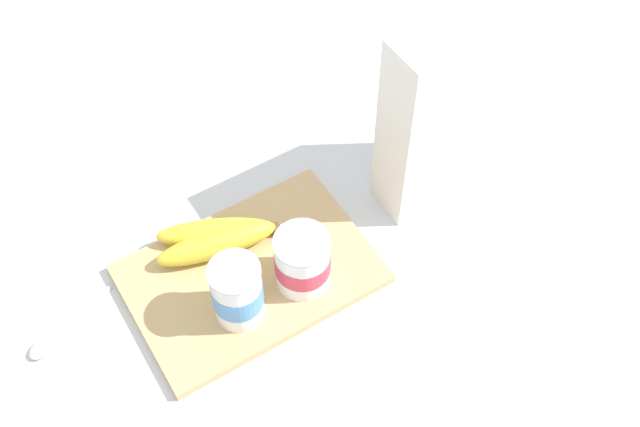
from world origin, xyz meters
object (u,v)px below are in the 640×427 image
at_px(yogurt_cup_back, 237,292).
at_px(spoon, 59,333).
at_px(banana_bunch, 217,238).
at_px(yogurt_cup_front, 302,261).
at_px(cereal_box, 449,111).
at_px(cutting_board, 250,274).

relative_size(yogurt_cup_back, spoon, 0.75).
distance_m(yogurt_cup_back, banana_bunch, 0.11).
relative_size(yogurt_cup_front, spoon, 0.66).
bearing_deg(yogurt_cup_front, yogurt_cup_back, -0.11).
xyz_separation_m(banana_bunch, spoon, (0.23, 0.01, -0.03)).
bearing_deg(yogurt_cup_front, spoon, -18.21).
bearing_deg(yogurt_cup_back, banana_bunch, -102.26).
relative_size(yogurt_cup_front, yogurt_cup_back, 0.88).
bearing_deg(banana_bunch, cereal_box, 170.39).
relative_size(cereal_box, yogurt_cup_back, 2.92).
bearing_deg(spoon, cutting_board, 168.20).
relative_size(yogurt_cup_back, banana_bunch, 0.57).
height_order(yogurt_cup_back, spoon, yogurt_cup_back).
relative_size(cutting_board, yogurt_cup_front, 3.69).
height_order(cutting_board, banana_bunch, banana_bunch).
relative_size(cutting_board, banana_bunch, 1.84).
bearing_deg(banana_bunch, yogurt_cup_front, 123.57).
bearing_deg(spoon, yogurt_cup_front, 161.79).
bearing_deg(cutting_board, spoon, -11.80).
bearing_deg(yogurt_cup_front, banana_bunch, -56.43).
height_order(cereal_box, yogurt_cup_front, cereal_box).
distance_m(cereal_box, spoon, 0.58).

